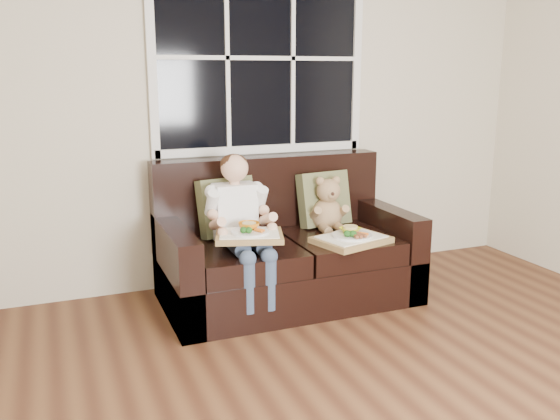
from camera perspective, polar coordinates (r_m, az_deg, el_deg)
name	(u,v)px	position (r m, az deg, el deg)	size (l,w,h in m)	color
room_walls	(496,60)	(2.19, 20.09, 13.40)	(4.52, 5.02, 2.71)	beige
window_back	(260,58)	(4.39, -1.91, 14.41)	(1.62, 0.04, 1.37)	black
loveseat	(284,254)	(4.15, 0.41, -4.30)	(1.70, 0.92, 0.96)	black
pillow_left	(227,207)	(4.08, -5.15, 0.30)	(0.43, 0.26, 0.41)	olive
pillow_right	(324,199)	(4.35, 4.26, 1.08)	(0.42, 0.23, 0.41)	olive
child	(240,215)	(3.83, -3.90, -0.50)	(0.40, 0.60, 0.90)	white
teddy_bear	(328,208)	(4.24, 4.64, 0.23)	(0.25, 0.31, 0.40)	tan
tray_left	(249,234)	(3.67, -2.97, -2.31)	(0.49, 0.42, 0.10)	#A9834C
tray_right	(351,238)	(3.95, 6.87, -2.70)	(0.54, 0.46, 0.10)	#A9834C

